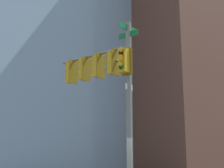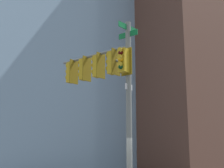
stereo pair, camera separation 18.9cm
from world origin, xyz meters
name	(u,v)px [view 1 (the left image)]	position (x,y,z in m)	size (l,w,h in m)	color
signal_pole_assembly	(106,77)	(-0.32, -1.26, 5.18)	(1.27, 4.49, 7.42)	slate
building_brick_nearside	(169,50)	(-39.77, -26.25, 21.44)	(24.68, 21.76, 42.87)	brown
building_brick_midblock	(23,36)	(-16.84, -38.57, 21.44)	(19.70, 14.00, 42.88)	brown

